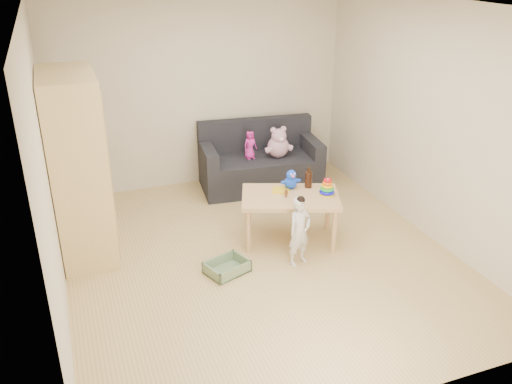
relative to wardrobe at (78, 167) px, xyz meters
name	(u,v)px	position (x,y,z in m)	size (l,w,h in m)	color
room	(260,143)	(1.72, -0.80, 0.32)	(4.50, 4.50, 4.50)	tan
wardrobe	(78,167)	(0.00, 0.00, 0.00)	(0.55, 1.09, 1.96)	#ECCC81
sofa	(261,172)	(2.39, 0.94, -0.75)	(1.61, 0.80, 0.45)	black
play_table	(290,218)	(2.16, -0.58, -0.70)	(1.06, 0.67, 0.56)	tan
storage_bin	(227,267)	(1.29, -0.98, -0.92)	(0.41, 0.31, 0.12)	#69845F
toddler	(300,232)	(2.06, -1.07, -0.61)	(0.27, 0.18, 0.74)	silver
pink_bear	(278,144)	(2.60, 0.84, -0.35)	(0.31, 0.27, 0.36)	#CF98B8
doll	(250,145)	(2.23, 0.92, -0.34)	(0.19, 0.13, 0.38)	#DF29A8
ring_stacker	(327,188)	(2.54, -0.71, -0.34)	(0.17, 0.17, 0.19)	yellow
brown_bottle	(308,179)	(2.44, -0.44, -0.32)	(0.08, 0.08, 0.24)	black
blue_plush	(291,179)	(2.24, -0.40, -0.31)	(0.19, 0.15, 0.23)	blue
wooden_figure	(286,193)	(2.10, -0.61, -0.37)	(0.04, 0.03, 0.10)	brown
yellow_book	(281,190)	(2.11, -0.43, -0.41)	(0.18, 0.18, 0.01)	yellow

